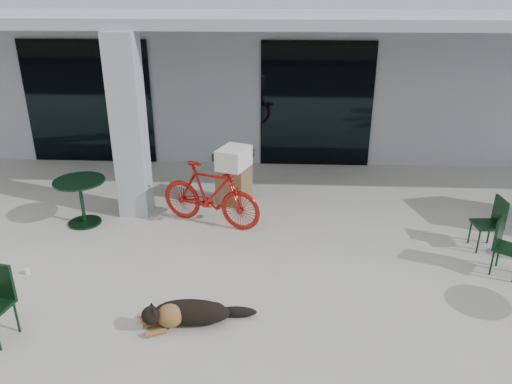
# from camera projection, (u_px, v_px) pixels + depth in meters

# --- Properties ---
(ground) EXTENTS (80.00, 80.00, 0.00)m
(ground) POSITION_uv_depth(u_px,v_px,m) (201.00, 287.00, 6.79)
(ground) COLOR #BAB7AF
(ground) RESTS_ON ground
(building) EXTENTS (22.00, 7.00, 4.50)m
(building) POSITION_uv_depth(u_px,v_px,m) (245.00, 42.00, 13.70)
(building) COLOR #A6B2BC
(building) RESTS_ON ground
(storefront_glass_left) EXTENTS (2.80, 0.06, 2.70)m
(storefront_glass_left) POSITION_uv_depth(u_px,v_px,m) (89.00, 102.00, 10.98)
(storefront_glass_left) COLOR black
(storefront_glass_left) RESTS_ON ground
(storefront_glass_right) EXTENTS (2.40, 0.06, 2.70)m
(storefront_glass_right) POSITION_uv_depth(u_px,v_px,m) (316.00, 105.00, 10.74)
(storefront_glass_right) COLOR black
(storefront_glass_right) RESTS_ON ground
(column) EXTENTS (0.50, 0.50, 3.12)m
(column) POSITION_uv_depth(u_px,v_px,m) (129.00, 128.00, 8.36)
(column) COLOR #A6B2BC
(column) RESTS_ON ground
(overhang) EXTENTS (22.00, 2.80, 0.18)m
(overhang) POSITION_uv_depth(u_px,v_px,m) (224.00, 19.00, 8.83)
(overhang) COLOR #A6B2BC
(overhang) RESTS_ON column
(bicycle) EXTENTS (1.88, 1.12, 1.09)m
(bicycle) POSITION_uv_depth(u_px,v_px,m) (210.00, 194.00, 8.32)
(bicycle) COLOR #AA150D
(bicycle) RESTS_ON ground
(laundry_basket) EXTENTS (0.58, 0.66, 0.33)m
(laundry_basket) POSITION_uv_depth(u_px,v_px,m) (234.00, 158.00, 7.88)
(laundry_basket) COLOR white
(laundry_basket) RESTS_ON bicycle
(dog) EXTENTS (1.12, 0.75, 0.35)m
(dog) POSITION_uv_depth(u_px,v_px,m) (192.00, 311.00, 6.01)
(dog) COLOR black
(dog) RESTS_ON ground
(cup_near_dog) EXTENTS (0.08, 0.08, 0.09)m
(cup_near_dog) POSITION_uv_depth(u_px,v_px,m) (28.00, 272.00, 7.06)
(cup_near_dog) COLOR white
(cup_near_dog) RESTS_ON ground
(cafe_table_near) EXTENTS (1.07, 1.07, 0.79)m
(cafe_table_near) POSITION_uv_depth(u_px,v_px,m) (82.00, 202.00, 8.39)
(cafe_table_near) COLOR black
(cafe_table_near) RESTS_ON ground
(cafe_chair_far_a) EXTENTS (0.56, 0.55, 0.84)m
(cafe_chair_far_a) POSITION_uv_depth(u_px,v_px,m) (510.00, 248.00, 6.92)
(cafe_chair_far_a) COLOR black
(cafe_chair_far_a) RESTS_ON ground
(cafe_chair_far_b) EXTENTS (0.44, 0.41, 0.84)m
(cafe_chair_far_b) POSITION_uv_depth(u_px,v_px,m) (486.00, 224.00, 7.60)
(cafe_chair_far_b) COLOR black
(cafe_chair_far_b) RESTS_ON ground
(trash_receptacle) EXTENTS (0.75, 0.75, 1.00)m
(trash_receptacle) POSITION_uv_depth(u_px,v_px,m) (234.00, 177.00, 9.15)
(trash_receptacle) COLOR brown
(trash_receptacle) RESTS_ON ground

